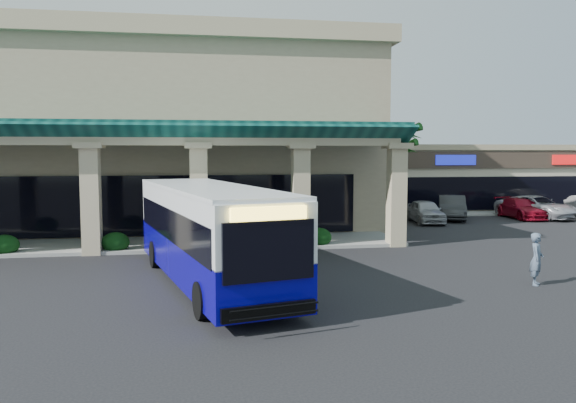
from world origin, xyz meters
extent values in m
plane|color=black|center=(0.00, 0.00, 0.00)|extent=(110.00, 110.00, 0.00)
imported|color=#4D5E73|center=(7.83, -2.90, 0.86)|extent=(0.70, 0.75, 1.72)
imported|color=#A8A8AD|center=(10.83, 13.15, 0.71)|extent=(2.15, 4.33, 1.42)
imported|color=#2F3032|center=(13.25, 14.58, 0.77)|extent=(3.34, 4.94, 1.54)
imported|color=maroon|center=(17.97, 14.30, 0.66)|extent=(2.04, 4.61, 1.32)
imported|color=#B1B1B9|center=(19.02, 14.24, 0.74)|extent=(4.11, 5.85, 1.48)
camera|label=1|loc=(-3.11, -19.41, 4.33)|focal=35.00mm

